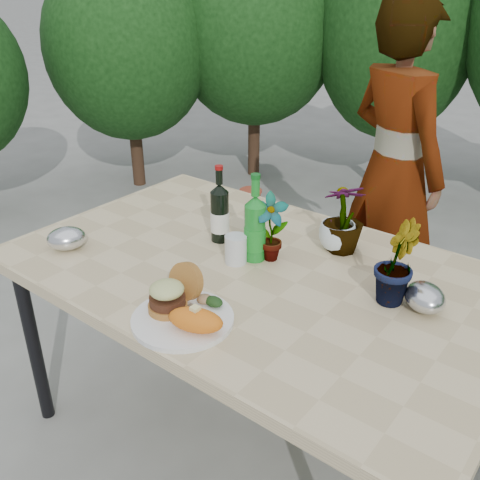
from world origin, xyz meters
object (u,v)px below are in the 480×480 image
Objects in this scene: person at (394,170)px; wine_bottle at (220,214)px; patio_table at (255,282)px; dinner_plate at (183,319)px.

wine_bottle is at bearing 102.65° from person.
patio_table is 5.71× the size of dinner_plate.
patio_table is at bearing -15.84° from wine_bottle.
dinner_plate is at bearing -86.21° from patio_table.
wine_bottle is (-0.24, 0.44, 0.09)m from dinner_plate.
wine_bottle reaches higher than patio_table.
patio_table is 0.28m from wine_bottle.
wine_bottle is (-0.22, 0.08, 0.16)m from patio_table.
person is (-0.04, 1.46, 0.02)m from dinner_plate.
person is (-0.02, 1.10, 0.08)m from patio_table.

